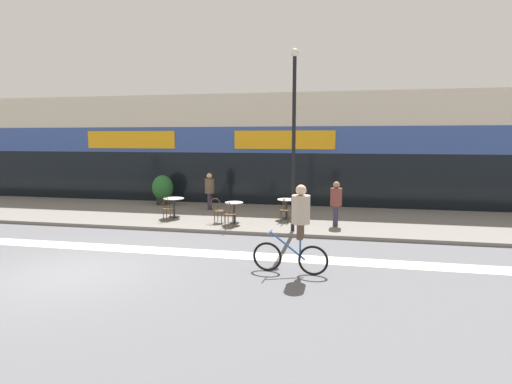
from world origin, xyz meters
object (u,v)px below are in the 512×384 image
object	(u,v)px
cafe_chair_2_near	(284,208)
pedestrian_far_end	(210,188)
bistro_table_0	(174,203)
cyclist_1	(298,224)
bistro_table_1	(234,208)
cafe_chair_0_near	(167,207)
planter_pot	(163,189)
bistro_table_2	(287,205)
lamp_post	(294,130)
pedestrian_near_end	(336,200)
cafe_chair_1_side	(218,209)
cafe_chair_1_near	(229,212)

from	to	relation	value
cafe_chair_2_near	pedestrian_far_end	size ratio (longest dim) A/B	0.57
bistro_table_0	cyclist_1	size ratio (longest dim) A/B	0.37
bistro_table_1	cafe_chair_0_near	xyz separation A→B (m)	(-2.59, 0.00, -0.03)
cyclist_1	planter_pot	bearing A→B (deg)	-44.03
bistro_table_2	cafe_chair_2_near	distance (m)	0.63
lamp_post	pedestrian_near_end	bearing A→B (deg)	37.92
pedestrian_near_end	cafe_chair_1_side	bearing A→B (deg)	19.14
cafe_chair_1_near	cafe_chair_1_side	size ratio (longest dim) A/B	1.00
cafe_chair_0_near	pedestrian_far_end	world-z (taller)	pedestrian_far_end
cafe_chair_0_near	cafe_chair_2_near	bearing A→B (deg)	-81.97
lamp_post	pedestrian_far_end	bearing A→B (deg)	139.97
bistro_table_0	lamp_post	size ratio (longest dim) A/B	0.13
cafe_chair_2_near	pedestrian_near_end	size ratio (longest dim) A/B	0.57
bistro_table_0	cafe_chair_0_near	xyz separation A→B (m)	(-0.00, -0.63, -0.03)
cyclist_1	bistro_table_2	bearing A→B (deg)	-75.84
bistro_table_0	cafe_chair_1_side	bearing A→B (deg)	-17.44
cafe_chair_0_near	cafe_chair_2_near	world-z (taller)	same
bistro_table_0	pedestrian_far_end	bearing A→B (deg)	65.41
cafe_chair_1_side	planter_pot	size ratio (longest dim) A/B	0.66
cafe_chair_1_side	pedestrian_far_end	world-z (taller)	pedestrian_far_end
bistro_table_1	bistro_table_2	bearing A→B (deg)	33.80
cafe_chair_1_near	pedestrian_near_end	distance (m)	3.77
cafe_chair_0_near	lamp_post	size ratio (longest dim) A/B	0.15
cafe_chair_1_side	pedestrian_near_end	bearing A→B (deg)	12.24
cafe_chair_1_side	cyclist_1	world-z (taller)	cyclist_1
bistro_table_2	cafe_chair_1_near	xyz separation A→B (m)	(-1.78, -1.81, -0.03)
bistro_table_1	cafe_chair_1_near	bearing A→B (deg)	-90.81
bistro_table_0	bistro_table_2	size ratio (longest dim) A/B	1.04
planter_pot	pedestrian_far_end	bearing A→B (deg)	-18.64
pedestrian_near_end	cyclist_1	bearing A→B (deg)	95.19
cafe_chair_1_side	cyclist_1	distance (m)	5.79
bistro_table_2	cafe_chair_1_near	bearing A→B (deg)	-134.50
cafe_chair_0_near	lamp_post	xyz separation A→B (m)	(4.81, -0.81, 2.84)
bistro_table_1	planter_pot	bearing A→B (deg)	141.81
cafe_chair_0_near	cafe_chair_1_near	world-z (taller)	same
bistro_table_0	cyclist_1	xyz separation A→B (m)	(5.31, -5.30, 0.55)
planter_pot	pedestrian_far_end	distance (m)	2.70
pedestrian_near_end	pedestrian_far_end	xyz separation A→B (m)	(-5.35, 2.22, 0.01)
bistro_table_1	lamp_post	distance (m)	3.67
pedestrian_far_end	cyclist_1	bearing A→B (deg)	-55.93
cafe_chair_0_near	cafe_chair_1_side	distance (m)	1.97
bistro_table_0	planter_pot	size ratio (longest dim) A/B	0.58
cafe_chair_1_near	cafe_chair_2_near	world-z (taller)	same
cafe_chair_0_near	pedestrian_near_end	xyz separation A→B (m)	(6.21, 0.28, 0.42)
bistro_table_2	pedestrian_far_end	xyz separation A→B (m)	(-3.50, 1.32, 0.40)
bistro_table_0	cafe_chair_0_near	size ratio (longest dim) A/B	0.88
bistro_table_0	cafe_chair_0_near	distance (m)	0.63
bistro_table_1	bistro_table_2	distance (m)	2.13
cyclist_1	bistro_table_1	bearing A→B (deg)	-54.85
lamp_post	pedestrian_far_end	xyz separation A→B (m)	(-3.95, 3.31, -2.41)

